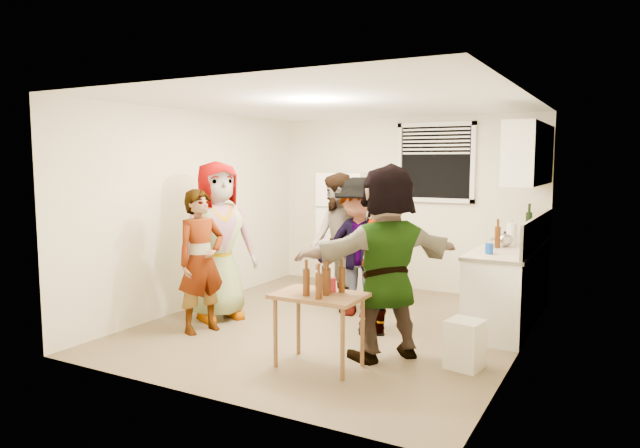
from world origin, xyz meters
The scene contains 23 objects.
room centered at (0.00, 0.00, 0.00)m, with size 4.00×4.50×2.50m, color #EFE7CD, non-canonical shape.
window centered at (0.45, 2.21, 1.85)m, with size 1.12×0.10×1.06m, color white, non-canonical shape.
refrigerator centered at (-0.75, 1.88, 0.85)m, with size 0.70×0.70×1.70m, color white.
counter_lower centered at (1.70, 1.15, 0.43)m, with size 0.60×2.20×0.86m, color white.
countertop centered at (1.70, 1.15, 0.88)m, with size 0.64×2.22×0.04m, color beige.
backsplash centered at (1.99, 1.15, 1.08)m, with size 0.03×2.20×0.36m, color beige.
upper_cabinets centered at (1.83, 1.35, 1.95)m, with size 0.34×1.60×0.70m, color white.
kettle centered at (1.65, 1.02, 0.90)m, with size 0.23×0.19×0.19m, color silver, non-canonical shape.
paper_towel centered at (1.68, 1.27, 0.90)m, with size 0.12×0.12×0.25m, color white.
wine_bottle centered at (1.75, 2.07, 0.90)m, with size 0.08×0.08×0.32m, color black.
beer_bottle_counter centered at (1.60, 0.87, 0.90)m, with size 0.06×0.06×0.24m, color #47230C.
blue_cup centered at (1.61, 0.41, 0.90)m, with size 0.09×0.09×0.11m, color #113FAE.
picture_frame centered at (1.92, 1.59, 0.97)m, with size 0.02×0.16×0.13m, color #DDCB50.
trash_bin centered at (1.64, -0.61, 0.25)m, with size 0.30×0.30×0.44m, color silver.
serving_table centered at (0.45, -1.21, 0.00)m, with size 0.80×0.54×0.68m, color brown, non-canonical shape.
beer_bottle_table centered at (0.39, -1.32, 0.68)m, with size 0.06×0.06×0.24m, color #47230C.
red_cup centered at (0.51, -1.08, 0.68)m, with size 0.10×0.10×0.13m, color red.
guest_grey centered at (-1.37, -0.36, 0.00)m, with size 0.92×1.87×0.60m, color gray.
guest_stripe centered at (-1.20, -0.87, 0.00)m, with size 0.57×1.57×0.38m, color #141933.
guest_back_left centered at (-0.31, 0.68, 0.00)m, with size 0.84×1.73×0.66m, color brown.
guest_back_right centered at (0.04, 0.54, 0.00)m, with size 1.09×1.68×0.62m, color #403F44.
guest_black centered at (0.49, 0.03, 0.00)m, with size 0.95×1.62×0.39m, color black.
guest_orange centered at (0.89, -0.69, 0.00)m, with size 1.72×1.86×0.55m, color #C67F46.
Camera 1 is at (2.88, -5.64, 1.88)m, focal length 32.00 mm.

